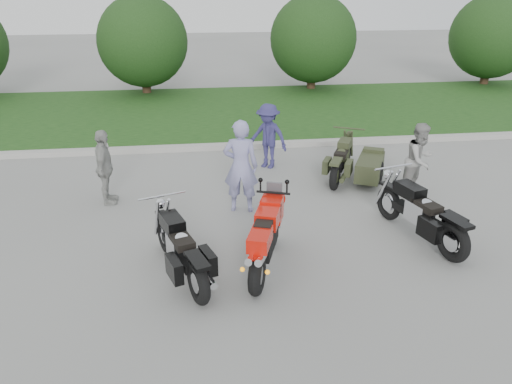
{
  "coord_description": "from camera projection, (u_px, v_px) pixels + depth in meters",
  "views": [
    {
      "loc": [
        -1.13,
        -7.69,
        4.51
      ],
      "look_at": [
        -0.02,
        0.9,
        0.8
      ],
      "focal_mm": 35.0,
      "sensor_mm": 36.0,
      "label": 1
    }
  ],
  "objects": [
    {
      "name": "cruiser_right",
      "position": [
        423.0,
        217.0,
        9.15
      ],
      "size": [
        0.9,
        2.45,
        0.96
      ],
      "rotation": [
        0.0,
        0.0,
        0.27
      ],
      "color": "black",
      "rests_on": "ground"
    },
    {
      "name": "curb",
      "position": [
        234.0,
        146.0,
        14.36
      ],
      "size": [
        60.0,
        0.3,
        0.15
      ],
      "primitive_type": "cube",
      "color": "#A7A49D",
      "rests_on": "ground"
    },
    {
      "name": "sportbike_red",
      "position": [
        265.0,
        237.0,
        8.18
      ],
      "size": [
        0.89,
        2.12,
        1.04
      ],
      "rotation": [
        0.0,
        0.0,
        -0.32
      ],
      "color": "black",
      "rests_on": "ground"
    },
    {
      "name": "person_back",
      "position": [
        105.0,
        168.0,
        10.59
      ],
      "size": [
        0.41,
        0.96,
        1.64
      ],
      "primitive_type": "imported",
      "rotation": [
        0.0,
        0.0,
        1.58
      ],
      "color": "#9C9D97",
      "rests_on": "ground"
    },
    {
      "name": "person_grey",
      "position": [
        420.0,
        160.0,
        11.0
      ],
      "size": [
        1.02,
        0.96,
        1.66
      ],
      "primitive_type": "imported",
      "rotation": [
        0.0,
        0.0,
        0.56
      ],
      "color": "#999793",
      "rests_on": "ground"
    },
    {
      "name": "grass_strip",
      "position": [
        224.0,
        111.0,
        18.15
      ],
      "size": [
        60.0,
        8.0,
        0.14
      ],
      "primitive_type": "cube",
      "color": "#376221",
      "rests_on": "ground"
    },
    {
      "name": "person_stripe",
      "position": [
        241.0,
        166.0,
        10.18
      ],
      "size": [
        0.79,
        0.6,
        1.96
      ],
      "primitive_type": "imported",
      "rotation": [
        0.0,
        0.0,
        2.95
      ],
      "color": "#908EC2",
      "rests_on": "ground"
    },
    {
      "name": "person_denim",
      "position": [
        268.0,
        136.0,
        12.66
      ],
      "size": [
        1.23,
        1.14,
        1.66
      ],
      "primitive_type": "imported",
      "rotation": [
        0.0,
        0.0,
        -0.65
      ],
      "color": "navy",
      "rests_on": "ground"
    },
    {
      "name": "cruiser_left",
      "position": [
        182.0,
        252.0,
        8.0
      ],
      "size": [
        0.98,
        2.33,
        0.93
      ],
      "rotation": [
        0.0,
        0.0,
        0.33
      ],
      "color": "black",
      "rests_on": "ground"
    },
    {
      "name": "cruiser_sidecar",
      "position": [
        358.0,
        165.0,
        11.92
      ],
      "size": [
        1.69,
        2.13,
        0.88
      ],
      "rotation": [
        0.0,
        0.0,
        -0.46
      ],
      "color": "black",
      "rests_on": "ground"
    },
    {
      "name": "tree_mid_left",
      "position": [
        143.0,
        42.0,
        20.01
      ],
      "size": [
        3.6,
        3.6,
        4.0
      ],
      "color": "#3F2B1C",
      "rests_on": "ground"
    },
    {
      "name": "tree_far_right",
      "position": [
        492.0,
        36.0,
        21.77
      ],
      "size": [
        3.6,
        3.6,
        4.0
      ],
      "color": "#3F2B1C",
      "rests_on": "ground"
    },
    {
      "name": "ground",
      "position": [
        264.0,
        253.0,
        8.92
      ],
      "size": [
        80.0,
        80.0,
        0.0
      ],
      "primitive_type": "plane",
      "color": "gray",
      "rests_on": "ground"
    },
    {
      "name": "tree_mid_right",
      "position": [
        313.0,
        39.0,
        20.83
      ],
      "size": [
        3.6,
        3.6,
        4.0
      ],
      "color": "#3F2B1C",
      "rests_on": "ground"
    }
  ]
}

